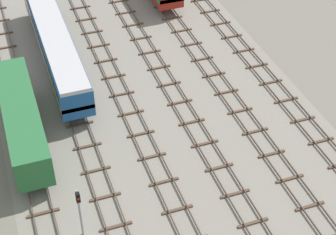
# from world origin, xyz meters

# --- Properties ---
(ground_plane) EXTENTS (480.00, 480.00, 0.00)m
(ground_plane) POSITION_xyz_m (0.00, 56.00, 0.00)
(ground_plane) COLOR slate
(ballast_bed) EXTENTS (27.51, 176.00, 0.01)m
(ballast_bed) POSITION_xyz_m (0.00, 56.00, 0.00)
(ballast_bed) COLOR gray
(ballast_bed) RESTS_ON ground
(track_far_left) EXTENTS (2.40, 126.00, 0.29)m
(track_far_left) POSITION_xyz_m (-11.75, 57.00, 0.14)
(track_far_left) COLOR #47382D
(track_far_left) RESTS_ON ground
(track_left) EXTENTS (2.40, 126.00, 0.29)m
(track_left) POSITION_xyz_m (-7.05, 57.00, 0.14)
(track_left) COLOR #47382D
(track_left) RESTS_ON ground
(track_centre_left) EXTENTS (2.40, 126.00, 0.29)m
(track_centre_left) POSITION_xyz_m (-2.35, 57.00, 0.14)
(track_centre_left) COLOR #47382D
(track_centre_left) RESTS_ON ground
(track_centre) EXTENTS (2.40, 126.00, 0.29)m
(track_centre) POSITION_xyz_m (2.35, 57.00, 0.14)
(track_centre) COLOR #47382D
(track_centre) RESTS_ON ground
(track_centre_right) EXTENTS (2.40, 126.00, 0.29)m
(track_centre_right) POSITION_xyz_m (7.05, 57.00, 0.14)
(track_centre_right) COLOR #47382D
(track_centre_right) RESTS_ON ground
(track_right) EXTENTS (2.40, 126.00, 0.29)m
(track_right) POSITION_xyz_m (11.75, 57.00, 0.14)
(track_right) COLOR #47382D
(track_right) RESTS_ON ground
(freight_boxcar_far_left_nearest) EXTENTS (2.87, 14.00, 3.60)m
(freight_boxcar_far_left_nearest) POSITION_xyz_m (-11.75, 54.97, 2.45)
(freight_boxcar_far_left_nearest) COLOR #286638
(freight_boxcar_far_left_nearest) RESTS_ON ground
(passenger_coach_left_near) EXTENTS (2.96, 22.00, 3.80)m
(passenger_coach_left_near) POSITION_xyz_m (-7.05, 65.98, 2.61)
(passenger_coach_left_near) COLOR #194C8C
(passenger_coach_left_near) RESTS_ON ground
(signal_post_nearest) EXTENTS (0.28, 0.47, 4.54)m
(signal_post_nearest) POSITION_xyz_m (-9.40, 43.59, 2.93)
(signal_post_nearest) COLOR gray
(signal_post_nearest) RESTS_ON ground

